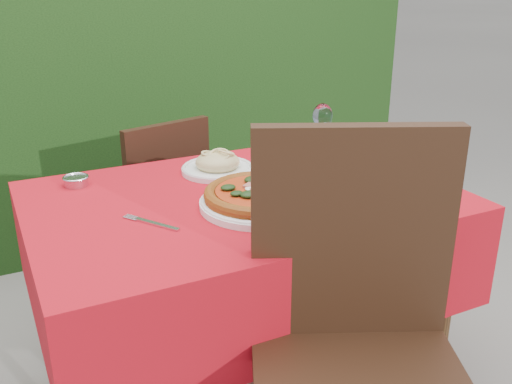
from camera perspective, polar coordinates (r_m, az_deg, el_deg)
name	(u,v)px	position (r m, az deg, el deg)	size (l,w,h in m)	color
hedge	(116,68)	(3.12, -13.85, 11.99)	(3.20, 0.55, 1.78)	black
dining_table	(243,239)	(1.79, -1.29, -4.72)	(1.26, 0.86, 0.75)	#4D3018
chair_near	(357,331)	(1.36, 10.09, -13.52)	(0.64, 0.64, 1.06)	black
chair_far	(159,202)	(2.42, -9.71, -1.02)	(0.46, 0.46, 0.83)	black
pizza_plate	(261,197)	(1.62, 0.49, -0.49)	(0.38, 0.38, 0.07)	white
pasta_plate	(218,165)	(1.92, -3.86, 2.70)	(0.24, 0.24, 0.07)	white
water_glass	(344,154)	(1.98, 8.81, 3.79)	(0.08, 0.08, 0.11)	white
wine_glass	(322,118)	(2.14, 6.66, 7.37)	(0.07, 0.07, 0.18)	silver
fork	(157,224)	(1.54, -9.89, -3.18)	(0.02, 0.20, 0.01)	silver
steel_ramekin	(76,181)	(1.88, -17.55, 1.01)	(0.07, 0.07, 0.03)	silver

